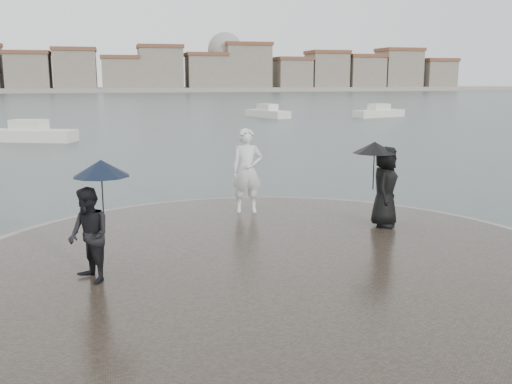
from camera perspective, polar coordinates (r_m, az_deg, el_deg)
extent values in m
plane|color=#2B3835|center=(7.72, 9.11, -17.58)|extent=(400.00, 400.00, 0.00)
cylinder|color=gray|center=(10.68, 1.71, -8.14)|extent=(12.50, 12.50, 0.32)
cylinder|color=#2D261E|center=(10.67, 1.71, -8.03)|extent=(11.90, 11.90, 0.36)
imported|color=silver|center=(14.39, -0.89, 2.15)|extent=(0.86, 0.66, 2.13)
imported|color=black|center=(9.86, -16.36, -4.17)|extent=(0.90, 0.97, 1.60)
cylinder|color=black|center=(9.82, -15.06, -0.86)|extent=(0.02, 0.02, 0.90)
cone|color=#101B32|center=(9.72, -15.23, 2.32)|extent=(0.95, 0.95, 0.28)
imported|color=black|center=(13.34, 12.77, 0.53)|extent=(1.01, 1.08, 1.85)
cylinder|color=black|center=(13.26, 11.68, 2.16)|extent=(0.02, 0.02, 0.90)
cone|color=black|center=(13.19, 11.77, 4.39)|extent=(1.00, 1.00, 0.26)
cube|color=gray|center=(169.24, -13.33, 9.92)|extent=(260.00, 20.00, 1.20)
cube|color=gray|center=(167.55, -21.76, 10.93)|extent=(11.00, 10.00, 10.00)
cube|color=brown|center=(167.68, -21.90, 12.80)|extent=(11.60, 10.60, 1.00)
cube|color=gray|center=(166.46, -17.60, 11.37)|extent=(11.00, 10.00, 11.00)
cube|color=brown|center=(166.63, -17.73, 13.43)|extent=(11.60, 10.60, 1.00)
cube|color=gray|center=(166.21, -13.37, 11.24)|extent=(10.00, 10.00, 9.00)
cube|color=brown|center=(166.31, -13.45, 12.96)|extent=(10.60, 10.60, 1.00)
cube|color=gray|center=(166.77, -9.53, 11.90)|extent=(12.00, 10.00, 12.00)
cube|color=brown|center=(166.99, -9.61, 14.13)|extent=(12.60, 10.60, 1.00)
cube|color=gray|center=(168.33, -5.02, 11.67)|extent=(11.00, 10.00, 10.00)
cube|color=brown|center=(168.47, -5.05, 13.54)|extent=(11.60, 10.60, 1.00)
cube|color=gray|center=(170.67, -0.96, 12.20)|extent=(13.00, 10.00, 13.00)
cube|color=brown|center=(170.93, -0.96, 14.55)|extent=(13.60, 10.60, 1.00)
cube|color=gray|center=(174.36, 3.62, 11.51)|extent=(10.00, 10.00, 9.00)
cube|color=brown|center=(174.46, 3.64, 13.15)|extent=(10.60, 10.60, 1.00)
cube|color=gray|center=(178.01, 7.08, 11.76)|extent=(11.00, 10.00, 11.00)
cube|color=brown|center=(178.17, 7.12, 13.69)|extent=(11.60, 10.60, 1.00)
cube|color=gray|center=(182.64, 10.66, 11.48)|extent=(11.00, 10.00, 10.00)
cube|color=brown|center=(182.77, 10.72, 13.21)|extent=(11.60, 10.60, 1.00)
cube|color=gray|center=(187.95, 14.07, 11.64)|extent=(12.00, 10.00, 12.00)
cube|color=brown|center=(188.14, 14.17, 13.62)|extent=(12.60, 10.60, 1.00)
cube|color=gray|center=(194.35, 17.50, 10.99)|extent=(10.00, 10.00, 9.00)
cube|color=brown|center=(194.43, 17.59, 12.46)|extent=(10.60, 10.60, 1.00)
sphere|color=gray|center=(171.55, -3.13, 14.02)|extent=(10.00, 10.00, 10.00)
cube|color=silver|center=(56.05, 1.14, 7.73)|extent=(3.44, 5.71, 0.90)
cube|color=silver|center=(56.02, 1.14, 8.34)|extent=(1.83, 2.29, 0.90)
cube|color=silver|center=(57.68, 12.18, 7.58)|extent=(5.72, 3.27, 0.90)
cube|color=silver|center=(57.65, 12.21, 8.18)|extent=(2.28, 1.77, 0.90)
cube|color=silver|center=(36.98, -21.68, 5.11)|extent=(5.70, 3.52, 0.90)
cube|color=silver|center=(36.93, -21.75, 6.04)|extent=(2.30, 1.85, 0.90)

